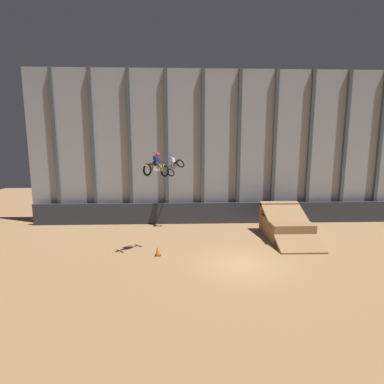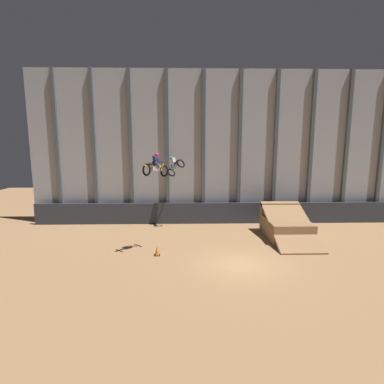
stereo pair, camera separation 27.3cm
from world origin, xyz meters
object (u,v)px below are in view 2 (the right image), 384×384
Objects in this scene: dirt_ramp at (286,226)px; rider_bike_right_air at (175,166)px; traffic_cone_near_ramp at (157,251)px; rider_bike_left_air at (156,167)px.

rider_bike_right_air reaches higher than dirt_ramp.
dirt_ramp reaches higher than traffic_cone_near_ramp.
traffic_cone_near_ramp is at bearing -43.85° from rider_bike_left_air.
rider_bike_left_air reaches higher than rider_bike_right_air.
traffic_cone_near_ramp is (-9.09, -3.51, -0.52)m from dirt_ramp.
traffic_cone_near_ramp is at bearing -141.03° from rider_bike_right_air.
traffic_cone_near_ramp is at bearing -158.90° from dirt_ramp.
rider_bike_left_air is 0.96× the size of rider_bike_right_air.
dirt_ramp is 3.17× the size of rider_bike_right_air.
rider_bike_right_air reaches higher than traffic_cone_near_ramp.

